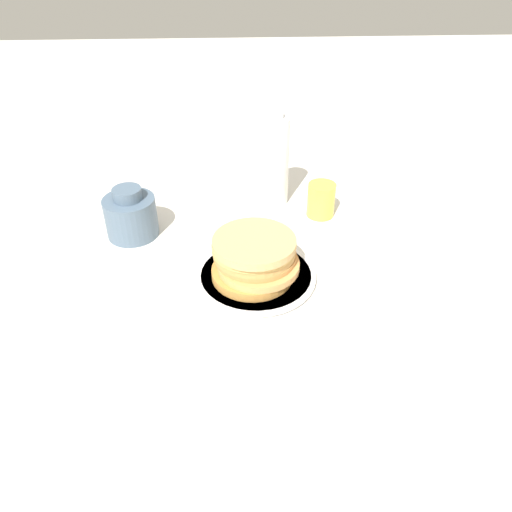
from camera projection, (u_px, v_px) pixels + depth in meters
name	position (u px, v px, depth m)	size (l,w,h in m)	color
ground_plane	(268.00, 273.00, 0.98)	(4.00, 4.00, 0.00)	silver
plate	(256.00, 276.00, 0.97)	(0.23, 0.23, 0.01)	white
pancake_stack	(255.00, 257.00, 0.94)	(0.17, 0.17, 0.08)	#BF853D
juice_glass	(321.00, 200.00, 1.14)	(0.06, 0.06, 0.08)	yellow
cream_jug	(131.00, 215.00, 1.07)	(0.11, 0.11, 0.11)	#4C6075
water_bottle_near	(275.00, 161.00, 1.15)	(0.06, 0.06, 0.23)	white
napkin	(362.00, 388.00, 0.74)	(0.13, 0.14, 0.02)	white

